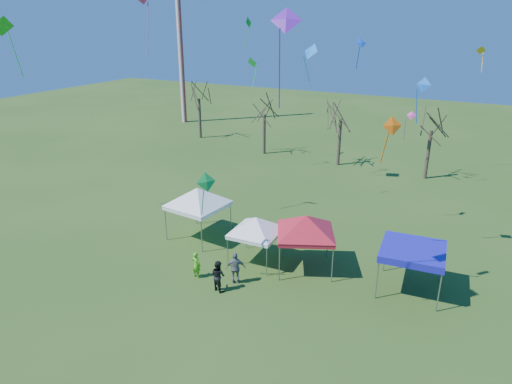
# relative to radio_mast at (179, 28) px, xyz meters

# --- Properties ---
(ground) EXTENTS (140.00, 140.00, 0.00)m
(ground) POSITION_rel_radio_mast_xyz_m (28.00, -34.00, -12.50)
(ground) COLOR #2C4C18
(ground) RESTS_ON ground
(radio_mast) EXTENTS (0.70, 0.70, 25.00)m
(radio_mast) POSITION_rel_radio_mast_xyz_m (0.00, 0.00, 0.00)
(radio_mast) COLOR silver
(radio_mast) RESTS_ON ground
(tree_0) EXTENTS (3.83, 3.83, 8.44)m
(tree_0) POSITION_rel_radio_mast_xyz_m (7.15, -6.62, -6.01)
(tree_0) COLOR #3D2D21
(tree_0) RESTS_ON ground
(tree_1) EXTENTS (3.42, 3.42, 7.54)m
(tree_1) POSITION_rel_radio_mast_xyz_m (17.23, -9.35, -6.71)
(tree_1) COLOR #3D2D21
(tree_1) RESTS_ON ground
(tree_2) EXTENTS (3.71, 3.71, 8.18)m
(tree_2) POSITION_rel_radio_mast_xyz_m (25.63, -9.62, -6.21)
(tree_2) COLOR #3D2D21
(tree_2) RESTS_ON ground
(tree_3) EXTENTS (3.59, 3.59, 7.91)m
(tree_3) POSITION_rel_radio_mast_xyz_m (34.03, -9.96, -6.42)
(tree_3) COLOR #3D2D21
(tree_3) RESTS_ON ground
(tent_white_west) EXTENTS (4.59, 4.59, 4.07)m
(tent_white_west) POSITION_rel_radio_mast_xyz_m (22.36, -29.53, -9.22)
(tent_white_west) COLOR gray
(tent_white_west) RESTS_ON ground
(tent_white_mid) EXTENTS (3.79, 3.79, 3.35)m
(tent_white_mid) POSITION_rel_radio_mast_xyz_m (27.24, -30.69, -9.80)
(tent_white_mid) COLOR gray
(tent_white_mid) RESTS_ON ground
(tent_red) EXTENTS (4.12, 4.12, 3.89)m
(tent_red) POSITION_rel_radio_mast_xyz_m (30.12, -30.10, -9.36)
(tent_red) COLOR gray
(tent_red) RESTS_ON ground
(tent_blue) EXTENTS (3.48, 3.48, 2.54)m
(tent_blue) POSITION_rel_radio_mast_xyz_m (35.98, -29.69, -10.17)
(tent_blue) COLOR gray
(tent_blue) RESTS_ON ground
(person_grey) EXTENTS (1.18, 0.93, 1.87)m
(person_grey) POSITION_rel_radio_mast_xyz_m (27.35, -33.36, -11.57)
(person_grey) COLOR slate
(person_grey) RESTS_ON ground
(person_dark) EXTENTS (1.00, 0.87, 1.76)m
(person_dark) POSITION_rel_radio_mast_xyz_m (26.86, -34.40, -11.62)
(person_dark) COLOR black
(person_dark) RESTS_ON ground
(person_green) EXTENTS (0.62, 0.45, 1.57)m
(person_green) POSITION_rel_radio_mast_xyz_m (25.08, -33.85, -11.71)
(person_green) COLOR #4FB51D
(person_green) RESTS_ON ground
(kite_22) EXTENTS (0.91, 0.85, 2.71)m
(kite_22) POSITION_rel_radio_mast_xyz_m (32.42, -11.72, -6.61)
(kite_22) COLOR #F035B3
(kite_22) RESTS_ON ground
(kite_27) EXTENTS (0.98, 0.85, 2.29)m
(kite_27) POSITION_rel_radio_mast_xyz_m (34.48, -30.97, -3.41)
(kite_27) COLOR orange
(kite_27) RESTS_ON ground
(kite_5) EXTENTS (1.36, 1.14, 3.72)m
(kite_5) POSITION_rel_radio_mast_xyz_m (31.30, -36.23, 1.16)
(kite_5) COLOR #6619B1
(kite_5) RESTS_ON ground
(kite_18) EXTENTS (0.86, 0.85, 1.81)m
(kite_18) POSITION_rel_radio_mast_xyz_m (30.86, -24.04, -0.15)
(kite_18) COLOR blue
(kite_18) RESTS_ON ground
(kite_19) EXTENTS (0.77, 0.58, 1.85)m
(kite_19) POSITION_rel_radio_mast_xyz_m (37.11, -14.77, -0.92)
(kite_19) COLOR yellow
(kite_19) RESTS_ON ground
(kite_1) EXTENTS (0.93, 1.07, 2.37)m
(kite_1) POSITION_rel_radio_mast_xyz_m (26.16, -34.11, -6.53)
(kite_1) COLOR green
(kite_1) RESTS_ON ground
(kite_2) EXTENTS (1.25, 0.94, 2.73)m
(kite_2) POSITION_rel_radio_mast_xyz_m (18.74, -14.88, -2.45)
(kite_2) COLOR green
(kite_2) RESTS_ON ground
(kite_14) EXTENTS (1.20, 1.61, 3.83)m
(kite_14) POSITION_rel_radio_mast_xyz_m (10.10, -32.43, 0.81)
(kite_14) COLOR green
(kite_14) RESTS_ON ground
(kite_17) EXTENTS (0.89, 0.57, 2.64)m
(kite_17) POSITION_rel_radio_mast_xyz_m (34.92, -25.76, -2.18)
(kite_17) COLOR blue
(kite_17) RESTS_ON ground
(kite_13) EXTENTS (0.77, 1.06, 2.71)m
(kite_13) POSITION_rel_radio_mast_xyz_m (17.27, -12.77, 0.87)
(kite_13) COLOR green
(kite_13) RESTS_ON ground
(kite_11) EXTENTS (1.65, 1.38, 3.06)m
(kite_11) POSITION_rel_radio_mast_xyz_m (24.89, -16.64, -1.19)
(kite_11) COLOR blue
(kite_11) RESTS_ON ground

